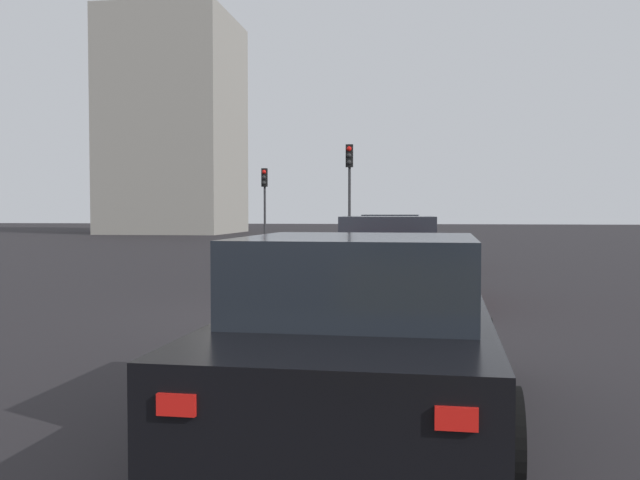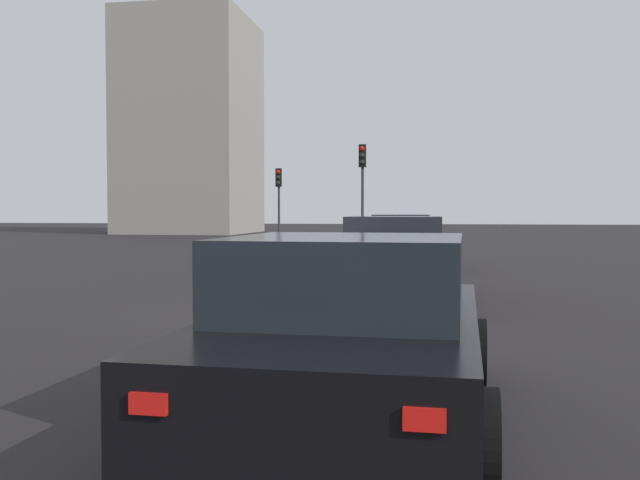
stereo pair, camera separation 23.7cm
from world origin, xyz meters
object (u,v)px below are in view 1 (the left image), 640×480
(car_black_left_third, at_px, (362,332))
(traffic_light_near_right, at_px, (264,190))
(car_red_left_second, at_px, (388,260))
(car_maroon_left_lead, at_px, (392,242))
(traffic_light_near_left, at_px, (349,175))

(car_black_left_third, xyz_separation_m, traffic_light_near_right, (28.95, 7.19, 1.99))
(car_red_left_second, distance_m, car_black_left_third, 7.74)
(car_black_left_third, distance_m, traffic_light_near_right, 29.90)
(car_maroon_left_lead, distance_m, car_red_left_second, 7.78)
(traffic_light_near_left, bearing_deg, car_black_left_third, 7.08)
(car_black_left_third, relative_size, traffic_light_near_right, 1.18)
(car_maroon_left_lead, height_order, traffic_light_near_right, traffic_light_near_right)
(car_maroon_left_lead, xyz_separation_m, car_red_left_second, (-7.77, -0.26, 0.00))
(car_red_left_second, bearing_deg, car_black_left_third, 179.56)
(car_maroon_left_lead, relative_size, car_red_left_second, 0.99)
(traffic_light_near_right, bearing_deg, car_black_left_third, 13.37)
(car_red_left_second, bearing_deg, traffic_light_near_right, 16.75)
(traffic_light_near_right, bearing_deg, traffic_light_near_left, 38.16)
(traffic_light_near_left, bearing_deg, car_red_left_second, 9.50)
(car_red_left_second, relative_size, car_black_left_third, 1.03)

